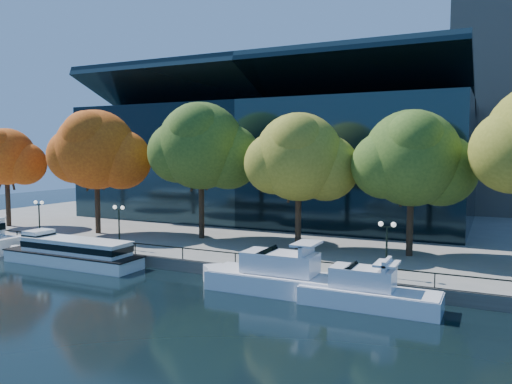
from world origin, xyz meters
The scene contains 15 objects.
ground centered at (0.00, 0.00, 0.00)m, with size 160.00×160.00×0.00m, color black.
promenade centered at (0.00, 36.38, 0.50)m, with size 90.00×67.08×1.00m.
railing centered at (0.00, 3.25, 1.94)m, with size 88.20×0.08×0.99m.
convention_building centered at (-4.00, 31.79, 8.51)m, with size 50.00×24.57×21.43m.
tour_boat centered at (-10.41, 0.85, 1.20)m, with size 14.92×3.33×2.83m.
cruiser_near centered at (9.90, 0.90, 1.17)m, with size 12.96×3.34×3.76m.
cruiser_far centered at (15.93, 0.22, 1.04)m, with size 9.98×2.77×3.26m.
tree_0 centered at (-29.40, 9.69, 9.22)m, with size 8.51×6.98×11.78m.
tree_1 centered at (-15.80, 10.32, 10.00)m, with size 10.84×8.89×13.52m.
tree_2 centered at (-3.81, 12.61, 10.37)m, with size 11.20×9.19×14.05m.
tree_3 centered at (7.29, 11.52, 9.32)m, with size 10.11×8.29×12.54m.
tree_4 centered at (17.05, 12.89, 9.26)m, with size 10.33×8.47×12.57m.
lamp_0 centered at (-18.21, 4.50, 3.98)m, with size 1.26×0.36×4.03m.
lamp_1 centered at (-7.85, 4.50, 3.98)m, with size 1.26×0.36×4.03m.
lamp_2 centered at (16.57, 4.50, 3.98)m, with size 1.26×0.36×4.03m.
Camera 1 is at (23.39, -31.16, 10.03)m, focal length 35.00 mm.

